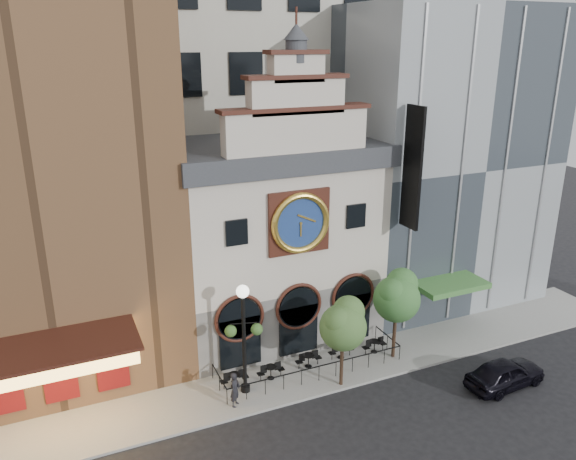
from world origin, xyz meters
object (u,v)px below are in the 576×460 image
at_px(bistro_1, 271,371).
at_px(bistro_3, 341,351).
at_px(tree_right, 397,295).
at_px(tree_left, 343,323).
at_px(bistro_2, 309,359).
at_px(bistro_4, 374,345).
at_px(pedestrian, 235,389).
at_px(bistro_0, 234,379).
at_px(car_right, 505,373).
at_px(lamppost, 244,327).

distance_m(bistro_1, bistro_3, 4.63).
height_order(bistro_1, tree_right, tree_right).
relative_size(bistro_1, tree_left, 0.31).
relative_size(bistro_2, bistro_4, 1.00).
bearing_deg(bistro_4, pedestrian, -170.60).
bearing_deg(bistro_0, bistro_3, 1.90).
bearing_deg(bistro_4, car_right, -50.05).
bearing_deg(tree_left, tree_right, 16.66).
bearing_deg(bistro_0, lamppost, -57.80).
relative_size(bistro_0, bistro_1, 1.00).
distance_m(bistro_0, tree_left, 6.67).
relative_size(bistro_4, car_right, 0.34).
bearing_deg(bistro_3, lamppost, -172.30).
xyz_separation_m(bistro_1, tree_right, (7.57, -0.76, 3.51)).
relative_size(bistro_4, lamppost, 0.26).
bearing_deg(bistro_2, bistro_4, -2.47).
xyz_separation_m(bistro_3, pedestrian, (-7.19, -1.82, 0.48)).
bearing_deg(bistro_1, bistro_2, 5.57).
height_order(bistro_2, lamppost, lamppost).
height_order(bistro_3, tree_right, tree_right).
height_order(bistro_3, lamppost, lamppost).
height_order(lamppost, tree_left, lamppost).
bearing_deg(car_right, lamppost, 65.06).
relative_size(bistro_3, tree_left, 0.31).
height_order(bistro_4, car_right, car_right).
distance_m(bistro_3, tree_left, 4.19).
xyz_separation_m(bistro_4, lamppost, (-8.44, -0.58, 3.37)).
bearing_deg(lamppost, bistro_4, 19.59).
relative_size(bistro_3, bistro_4, 1.00).
xyz_separation_m(bistro_0, bistro_3, (6.70, 0.22, 0.00)).
bearing_deg(bistro_2, tree_left, -67.98).
height_order(bistro_1, pedestrian, pedestrian).
distance_m(bistro_0, bistro_2, 4.52).
height_order(bistro_1, bistro_4, same).
distance_m(car_right, pedestrian, 14.67).
distance_m(bistro_1, tree_right, 8.38).
distance_m(bistro_4, tree_left, 5.13).
bearing_deg(lamppost, bistro_0, 137.89).
bearing_deg(tree_right, car_right, -51.05).
distance_m(bistro_1, lamppost, 3.80).
relative_size(bistro_1, tree_right, 0.29).
xyz_separation_m(bistro_0, bistro_1, (2.08, -0.11, 0.00)).
relative_size(bistro_1, bistro_3, 1.00).
distance_m(bistro_0, bistro_3, 6.70).
bearing_deg(bistro_2, bistro_0, -178.32).
xyz_separation_m(bistro_0, pedestrian, (-0.49, -1.60, 0.48)).
bearing_deg(car_right, pedestrian, 69.84).
distance_m(pedestrian, lamppost, 3.17).
bearing_deg(bistro_1, tree_left, -31.08).
distance_m(car_right, tree_left, 9.41).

